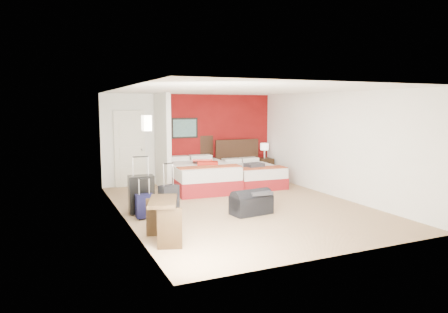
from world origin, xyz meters
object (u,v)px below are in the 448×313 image
suitcase_black (141,195)px  desk (163,221)px  bed_right (252,175)px  red_suitcase_open (205,162)px  table_lamp (264,151)px  duffel_bag (251,204)px  bed_left (200,176)px  suitcase_charcoal (169,200)px  nightstand (264,168)px  suitcase_navy (145,207)px

suitcase_black → desk: bearing=-87.6°
bed_right → red_suitcase_open: red_suitcase_open is taller
table_lamp → duffel_bag: (-2.29, -3.51, -0.63)m
bed_left → suitcase_black: bearing=-132.7°
suitcase_black → bed_right: bearing=31.4°
suitcase_charcoal → bed_right: bearing=16.9°
suitcase_charcoal → suitcase_black: bearing=140.8°
bed_left → desk: (-2.04, -3.76, 0.02)m
nightstand → suitcase_black: 5.01m
nightstand → desk: size_ratio=0.73×
suitcase_charcoal → duffel_bag: (1.50, -0.72, -0.07)m
desk → red_suitcase_open: bearing=78.3°
suitcase_black → suitcase_navy: suitcase_black is taller
bed_right → suitcase_black: bearing=-149.7°
bed_left → suitcase_black: 2.72m
suitcase_black → table_lamp: bearing=35.4°
nightstand → suitcase_navy: bearing=-142.5°
bed_right → desk: desk is taller
red_suitcase_open → nightstand: bearing=40.9°
duffel_bag → nightstand: bearing=49.9°
red_suitcase_open → suitcase_black: red_suitcase_open is taller
bed_right → bed_left: bearing=179.0°
suitcase_charcoal → desk: (-0.58, -1.68, 0.08)m
bed_right → duffel_bag: size_ratio=2.25×
nightstand → suitcase_navy: nightstand is taller
bed_right → nightstand: size_ratio=2.99×
suitcase_charcoal → red_suitcase_open: bearing=34.9°
bed_left → bed_right: 1.49m
red_suitcase_open → suitcase_charcoal: 2.56m
desk → bed_left: bearing=80.2°
bed_left → suitcase_charcoal: bearing=-121.3°
nightstand → duffel_bag: (-2.29, -3.51, -0.10)m
bed_right → red_suitcase_open: (-1.38, 0.01, 0.44)m
red_suitcase_open → table_lamp: table_lamp is taller
suitcase_navy → bed_right: bearing=31.5°
bed_left → red_suitcase_open: bearing=-41.2°
bed_right → duffel_bag: bed_right is taller
duffel_bag → suitcase_navy: bearing=158.6°
bed_left → suitcase_navy: (-2.00, -2.28, -0.11)m
table_lamp → suitcase_charcoal: 4.74m
red_suitcase_open → desk: bearing=-99.3°
suitcase_black → desk: suitcase_black is taller
suitcase_navy → duffel_bag: suitcase_navy is taller
nightstand → suitcase_charcoal: size_ratio=1.12×
nightstand → desk: 6.25m
red_suitcase_open → duffel_bag: bearing=-70.3°
suitcase_black → suitcase_navy: (-0.03, -0.41, -0.15)m
suitcase_navy → duffel_bag: (2.04, -0.52, -0.02)m
nightstand → suitcase_black: bearing=-146.2°
suitcase_charcoal → duffel_bag: size_ratio=0.67×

